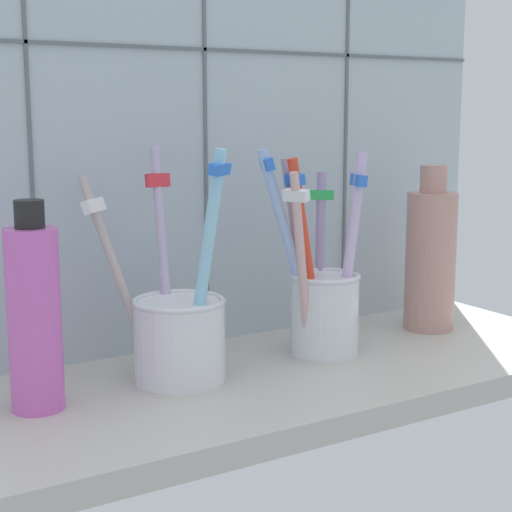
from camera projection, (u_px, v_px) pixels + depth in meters
counter_slab at (270, 384)px, 68.85cm from camera, size 64.00×22.00×2.00cm
tile_wall_back at (200, 122)px, 75.11cm from camera, size 64.00×2.20×45.00cm
toothbrush_cup_left at (178, 330)px, 66.11cm from camera, size 9.85×11.37×18.86cm
toothbrush_cup_right at (322, 297)px, 73.29cm from camera, size 9.36×7.65×18.47cm
ceramic_vase at (431, 257)px, 81.31cm from camera, size 4.95×4.95×16.34cm
soap_bottle at (34, 316)px, 59.25cm from camera, size 3.89×3.89×15.42cm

